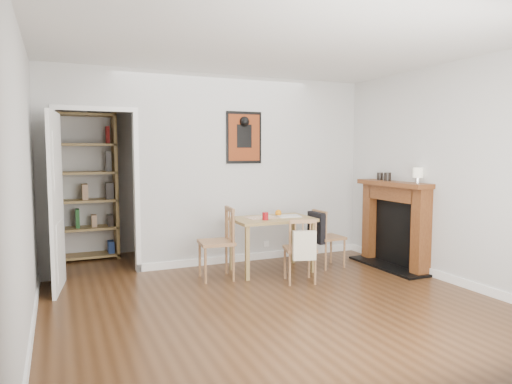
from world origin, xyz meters
name	(u,v)px	position (x,y,z in m)	size (l,w,h in m)	color
ground	(256,291)	(0.00, 0.00, 0.00)	(5.20, 5.20, 0.00)	#4D2E18
room_shell	(224,170)	(0.10, 1.34, 1.30)	(5.20, 5.20, 5.20)	beige
dining_table	(272,224)	(0.53, 0.70, 0.62)	(1.03, 0.66, 0.70)	#9F854A
chair_left	(216,243)	(-0.25, 0.64, 0.44)	(0.48, 0.48, 0.89)	#987247
chair_right	(328,237)	(1.32, 0.60, 0.41)	(0.46, 0.41, 0.78)	#987247
chair_front	(300,249)	(0.62, 0.12, 0.40)	(0.48, 0.52, 0.78)	#987247
bookshelf	(85,187)	(-1.64, 2.40, 1.05)	(0.89, 0.36, 2.12)	#9F854A
fireplace	(395,222)	(2.16, 0.25, 0.62)	(0.45, 1.25, 1.16)	brown
red_glass	(265,216)	(0.37, 0.57, 0.75)	(0.08, 0.08, 0.10)	maroon
orange_fruit	(278,213)	(0.67, 0.80, 0.75)	(0.09, 0.09, 0.09)	orange
placemat	(261,217)	(0.41, 0.77, 0.70)	(0.40, 0.30, 0.00)	beige
notebook	(289,216)	(0.78, 0.70, 0.71)	(0.29, 0.21, 0.01)	silver
mantel_lamp	(418,174)	(2.17, -0.14, 1.28)	(0.13, 0.13, 0.20)	silver
ceramic_jar_a	(388,177)	(2.13, 0.39, 1.22)	(0.09, 0.09, 0.11)	black
ceramic_jar_b	(380,176)	(2.16, 0.59, 1.21)	(0.08, 0.08, 0.10)	black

